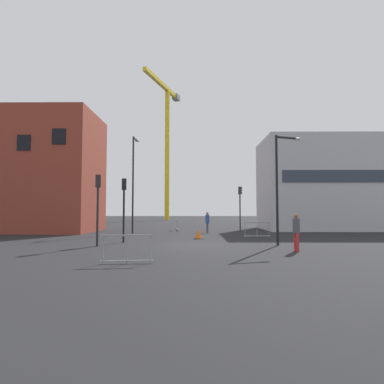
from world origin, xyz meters
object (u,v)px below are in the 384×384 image
(pedestrian_walking, at_px, (207,221))
(construction_crane, at_px, (167,134))
(streetlamp_short, at_px, (280,179))
(traffic_light_near, at_px, (98,198))
(traffic_light_corner, at_px, (240,201))
(pedestrian_waiting, at_px, (296,229))
(traffic_cone_striped, at_px, (198,234))
(traffic_light_crosswalk, at_px, (124,199))
(streetlamp_tall, at_px, (133,177))

(pedestrian_walking, bearing_deg, construction_crane, 101.20)
(construction_crane, distance_m, streetlamp_short, 45.91)
(construction_crane, bearing_deg, traffic_light_near, -89.72)
(traffic_light_corner, distance_m, traffic_light_near, 14.99)
(pedestrian_waiting, xyz_separation_m, traffic_cone_striped, (-4.65, 6.58, -0.77))
(traffic_light_corner, bearing_deg, traffic_light_crosswalk, -131.67)
(streetlamp_tall, distance_m, traffic_light_crosswalk, 8.14)
(traffic_light_crosswalk, bearing_deg, construction_crane, 91.64)
(streetlamp_tall, relative_size, traffic_light_corner, 2.03)
(traffic_light_crosswalk, xyz_separation_m, pedestrian_waiting, (9.27, -4.05, -1.57))
(streetlamp_short, height_order, traffic_light_crosswalk, streetlamp_short)
(streetlamp_short, bearing_deg, construction_crane, 103.69)
(streetlamp_tall, height_order, pedestrian_waiting, streetlamp_tall)
(streetlamp_short, distance_m, traffic_light_crosswalk, 9.41)
(traffic_light_near, distance_m, pedestrian_walking, 11.92)
(streetlamp_tall, bearing_deg, streetlamp_short, -42.22)
(traffic_light_crosswalk, bearing_deg, traffic_light_near, -115.23)
(traffic_light_near, bearing_deg, traffic_cone_striped, 39.41)
(traffic_light_crosswalk, bearing_deg, traffic_light_corner, 48.33)
(traffic_light_corner, relative_size, pedestrian_walking, 2.28)
(traffic_light_corner, xyz_separation_m, traffic_light_near, (-9.47, -11.61, -0.11))
(construction_crane, height_order, pedestrian_walking, construction_crane)
(construction_crane, distance_m, traffic_light_near, 45.62)
(pedestrian_waiting, distance_m, traffic_cone_striped, 8.09)
(streetlamp_tall, bearing_deg, pedestrian_walking, 0.60)
(streetlamp_short, relative_size, traffic_light_corner, 1.52)
(traffic_light_near, xyz_separation_m, pedestrian_walking, (6.41, 9.93, -1.59))
(streetlamp_short, bearing_deg, traffic_light_corner, 93.81)
(streetlamp_short, relative_size, pedestrian_waiting, 3.42)
(traffic_light_corner, height_order, pedestrian_walking, traffic_light_corner)
(construction_crane, relative_size, traffic_cone_striped, 40.53)
(streetlamp_tall, bearing_deg, traffic_light_near, -90.05)
(construction_crane, xyz_separation_m, traffic_light_near, (0.21, -43.38, -14.12))
(pedestrian_waiting, bearing_deg, traffic_light_crosswalk, 156.40)
(streetlamp_short, height_order, pedestrian_waiting, streetlamp_short)
(streetlamp_short, distance_m, pedestrian_waiting, 3.72)
(streetlamp_short, distance_m, traffic_light_corner, 11.07)
(pedestrian_waiting, bearing_deg, streetlamp_tall, 130.82)
(streetlamp_tall, height_order, traffic_light_corner, streetlamp_tall)
(traffic_light_near, distance_m, traffic_cone_striped, 7.61)
(construction_crane, bearing_deg, traffic_cone_striped, -81.49)
(pedestrian_walking, bearing_deg, streetlamp_tall, -179.40)
(traffic_light_crosswalk, bearing_deg, traffic_cone_striped, 28.71)
(construction_crane, distance_m, traffic_light_crosswalk, 43.68)
(construction_crane, bearing_deg, streetlamp_tall, -89.62)
(traffic_cone_striped, bearing_deg, streetlamp_short, -40.84)
(streetlamp_short, distance_m, traffic_cone_striped, 7.00)
(construction_crane, xyz_separation_m, traffic_cone_striped, (5.81, -38.79, -16.46))
(traffic_light_near, distance_m, pedestrian_waiting, 10.55)
(streetlamp_short, xyz_separation_m, pedestrian_walking, (-3.79, 9.32, -2.68))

